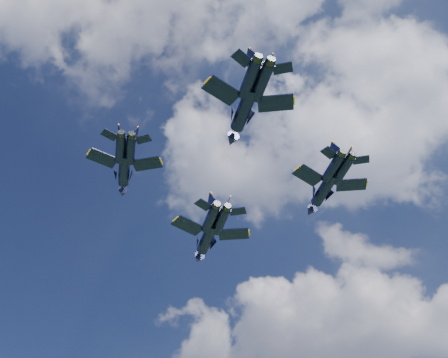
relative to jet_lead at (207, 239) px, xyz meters
The scene contains 4 objects.
jet_lead is the anchor object (origin of this frame).
jet_left 20.26m from the jet_lead, 107.39° to the right, with size 11.08×14.71×3.60m.
jet_right 22.13m from the jet_lead, ahead, with size 13.50×15.64×3.99m.
jet_slot 28.76m from the jet_lead, 57.37° to the right, with size 13.69×16.08×4.09m.
Camera 1 is at (27.68, -53.30, 3.09)m, focal length 45.00 mm.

